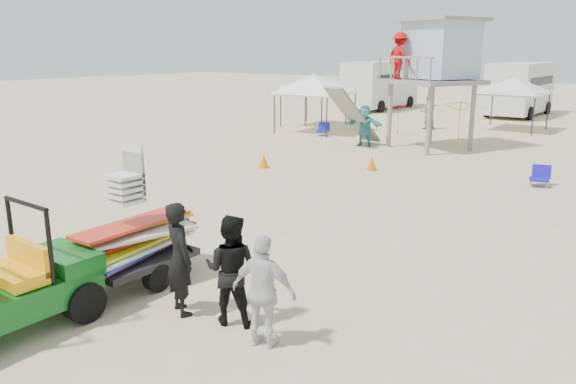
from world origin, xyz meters
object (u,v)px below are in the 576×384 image
Objects in this scene: man_left at (180,259)px; surf_trailer at (134,235)px; lifeguard_tower at (433,55)px; utility_cart at (1,278)px.

surf_trailer is at bearing 11.39° from man_left.
man_left is 0.35× the size of lifeguard_tower.
lifeguard_tower is (-1.79, 18.92, 2.97)m from utility_cart.
lifeguard_tower reaches higher than man_left.
surf_trailer is at bearing 89.84° from utility_cart.
lifeguard_tower is (-3.31, 16.88, 2.94)m from man_left.
utility_cart is at bearing -90.16° from surf_trailer.
man_left is (1.52, 2.03, 0.03)m from utility_cart.
man_left is (1.51, -0.30, 0.01)m from surf_trailer.
utility_cart is at bearing -84.59° from lifeguard_tower.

